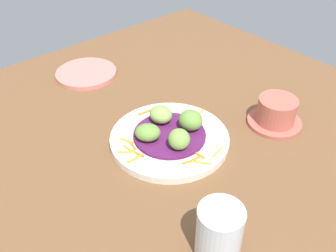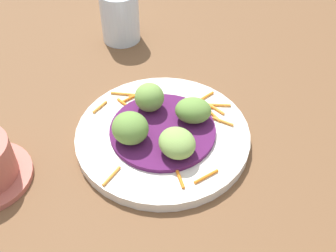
# 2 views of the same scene
# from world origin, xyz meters

# --- Properties ---
(table_surface) EXTENTS (1.10, 1.10, 0.02)m
(table_surface) POSITION_xyz_m (0.00, 0.00, 0.01)
(table_surface) COLOR brown
(table_surface) RESTS_ON ground
(main_plate) EXTENTS (0.24, 0.24, 0.02)m
(main_plate) POSITION_xyz_m (0.02, -0.01, 0.03)
(main_plate) COLOR silver
(main_plate) RESTS_ON table_surface
(cabbage_bed) EXTENTS (0.15, 0.15, 0.01)m
(cabbage_bed) POSITION_xyz_m (0.02, -0.01, 0.04)
(cabbage_bed) COLOR #51194C
(cabbage_bed) RESTS_ON main_plate
(carrot_garnish) EXTENTS (0.21, 0.23, 0.00)m
(carrot_garnish) POSITION_xyz_m (0.02, 0.02, 0.04)
(carrot_garnish) COLOR orange
(carrot_garnish) RESTS_ON main_plate
(guac_scoop_left) EXTENTS (0.05, 0.05, 0.04)m
(guac_scoop_left) POSITION_xyz_m (0.01, -0.05, 0.06)
(guac_scoop_left) COLOR olive
(guac_scoop_left) RESTS_ON cabbage_bed
(guac_scoop_center) EXTENTS (0.06, 0.05, 0.03)m
(guac_scoop_center) POSITION_xyz_m (0.07, -0.02, 0.06)
(guac_scoop_center) COLOR #84A851
(guac_scoop_center) RESTS_ON cabbage_bed
(guac_scoop_right) EXTENTS (0.06, 0.06, 0.03)m
(guac_scoop_right) POSITION_xyz_m (0.04, 0.04, 0.06)
(guac_scoop_right) COLOR olive
(guac_scoop_right) RESTS_ON cabbage_bed
(guac_scoop_back) EXTENTS (0.05, 0.05, 0.04)m
(guac_scoop_back) POSITION_xyz_m (-0.02, 0.01, 0.06)
(guac_scoop_back) COLOR #759E47
(guac_scoop_back) RESTS_ON cabbage_bed
(water_glass) EXTENTS (0.07, 0.07, 0.09)m
(water_glass) POSITION_xyz_m (-0.22, 0.11, 0.07)
(water_glass) COLOR silver
(water_glass) RESTS_ON table_surface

